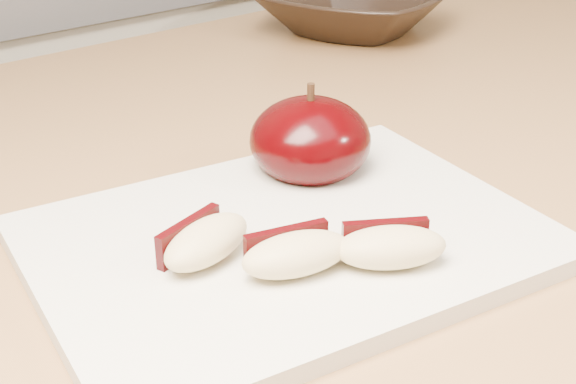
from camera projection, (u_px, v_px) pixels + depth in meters
cutting_board at (288, 241)px, 0.45m from camera, size 0.30×0.24×0.01m
apple_half at (310, 140)px, 0.51m from camera, size 0.08×0.08×0.07m
apple_wedge_a at (205, 241)px, 0.42m from camera, size 0.06×0.04×0.02m
apple_wedge_b at (295, 253)px, 0.40m from camera, size 0.06×0.04×0.02m
apple_wedge_c at (390, 246)px, 0.41m from camera, size 0.06×0.05×0.02m
bowl at (353, 8)px, 0.84m from camera, size 0.25×0.25×0.05m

